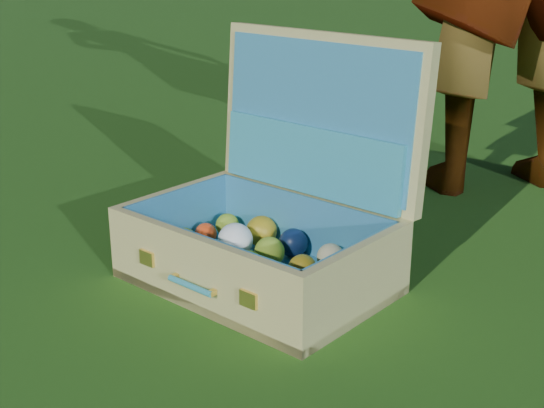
{
  "coord_description": "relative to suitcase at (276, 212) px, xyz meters",
  "views": [
    {
      "loc": [
        0.85,
        -1.21,
        0.73
      ],
      "look_at": [
        0.16,
        0.21,
        0.16
      ],
      "focal_mm": 50.0,
      "sensor_mm": 36.0,
      "label": 1
    }
  ],
  "objects": [
    {
      "name": "ground",
      "position": [
        -0.17,
        -0.2,
        -0.15
      ],
      "size": [
        60.0,
        60.0,
        0.0
      ],
      "primitive_type": "plane",
      "color": "#215114",
      "rests_on": "ground"
    },
    {
      "name": "suitcase",
      "position": [
        0.0,
        0.0,
        0.0
      ],
      "size": [
        0.64,
        0.56,
        0.53
      ],
      "rotation": [
        0.0,
        0.0,
        -0.26
      ],
      "color": "#D0C270",
      "rests_on": "ground"
    }
  ]
}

